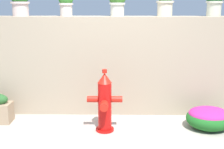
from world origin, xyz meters
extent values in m
plane|color=#A4998D|center=(0.00, 0.00, 0.00)|extent=(24.00, 24.00, 0.00)
cube|color=gray|center=(0.00, 1.01, 0.77)|extent=(5.07, 0.41, 1.53)
cylinder|color=beige|center=(-1.44, 0.99, 1.64)|extent=(0.24, 0.24, 0.22)
cylinder|color=beige|center=(-1.44, 0.99, 1.73)|extent=(0.29, 0.29, 0.03)
cylinder|color=beige|center=(-0.74, 0.98, 1.63)|extent=(0.18, 0.18, 0.20)
cylinder|color=beige|center=(-0.74, 0.98, 1.71)|extent=(0.22, 0.22, 0.03)
cylinder|color=beige|center=(0.04, 1.03, 1.63)|extent=(0.21, 0.21, 0.20)
cylinder|color=beige|center=(0.04, 1.03, 1.72)|extent=(0.25, 0.25, 0.03)
cylinder|color=beige|center=(0.77, 1.03, 1.65)|extent=(0.23, 0.23, 0.23)
cylinder|color=beige|center=(0.77, 1.03, 1.75)|extent=(0.27, 0.27, 0.03)
cylinder|color=beige|center=(1.51, 1.00, 1.64)|extent=(0.22, 0.22, 0.23)
cylinder|color=beige|center=(1.51, 1.00, 1.74)|extent=(0.25, 0.25, 0.03)
cylinder|color=red|center=(-0.13, 0.21, 0.01)|extent=(0.25, 0.25, 0.03)
cylinder|color=red|center=(-0.13, 0.21, 0.34)|extent=(0.18, 0.18, 0.68)
cone|color=red|center=(-0.13, 0.21, 0.75)|extent=(0.19, 0.19, 0.14)
cylinder|color=red|center=(-0.13, 0.21, 0.85)|extent=(0.06, 0.06, 0.05)
cylinder|color=red|center=(-0.29, 0.21, 0.46)|extent=(0.15, 0.09, 0.09)
cylinder|color=red|center=(0.04, 0.21, 0.46)|extent=(0.15, 0.09, 0.09)
cylinder|color=red|center=(-0.13, 0.04, 0.42)|extent=(0.11, 0.16, 0.11)
ellipsoid|color=#1B5E1E|center=(1.34, 0.31, 0.14)|extent=(0.64, 0.57, 0.31)
ellipsoid|color=#B22578|center=(1.34, 0.31, 0.21)|extent=(0.57, 0.51, 0.17)
camera|label=1|loc=(0.03, -3.66, 1.73)|focal=47.97mm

